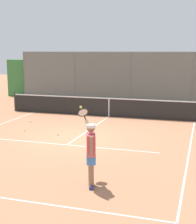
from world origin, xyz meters
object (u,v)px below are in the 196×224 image
at_px(tennis_ball_near_baseline, 25,130).
at_px(tennis_player, 91,151).
at_px(tennis_ball_mid_court, 58,134).
at_px(tennis_ball_by_sideline, 30,121).

bearing_deg(tennis_ball_near_baseline, tennis_player, 133.36).
bearing_deg(tennis_ball_mid_court, tennis_ball_by_sideline, -40.80).
relative_size(tennis_ball_by_sideline, tennis_ball_mid_court, 1.00).
relative_size(tennis_player, tennis_ball_near_baseline, 28.47).
bearing_deg(tennis_player, tennis_ball_mid_court, 12.32).
bearing_deg(tennis_ball_by_sideline, tennis_ball_near_baseline, 111.54).
bearing_deg(tennis_ball_mid_court, tennis_ball_near_baseline, -8.93).
relative_size(tennis_player, tennis_ball_by_sideline, 28.47).
distance_m(tennis_ball_near_baseline, tennis_ball_by_sideline, 1.87).
height_order(tennis_ball_near_baseline, tennis_ball_mid_court, same).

